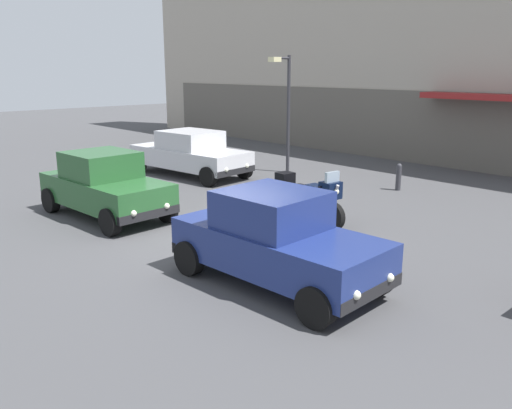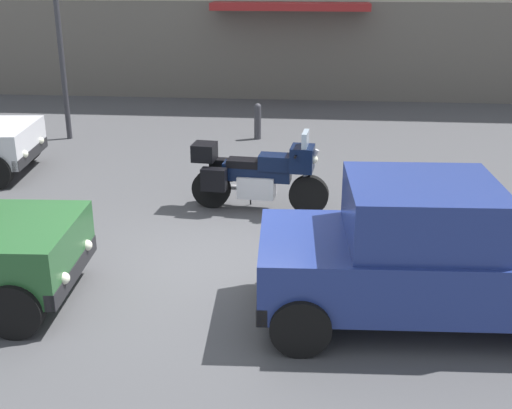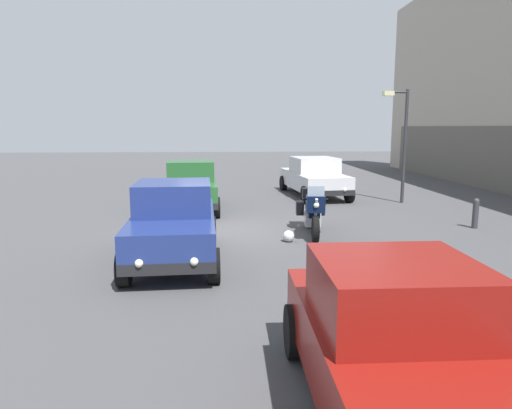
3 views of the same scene
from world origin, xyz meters
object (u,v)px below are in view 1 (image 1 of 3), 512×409
(motorcycle, at_px, (308,197))
(streetlamp_curbside, at_px, (285,101))
(helmet, at_px, (312,229))
(car_sedan_far, at_px, (190,153))
(car_wagon_end, at_px, (276,240))
(car_hatchback_near, at_px, (105,185))
(bollard_curbside, at_px, (399,176))

(motorcycle, relative_size, streetlamp_curbside, 0.55)
(helmet, relative_size, car_sedan_far, 0.06)
(motorcycle, relative_size, car_wagon_end, 0.57)
(car_hatchback_near, distance_m, streetlamp_curbside, 7.73)
(motorcycle, distance_m, car_wagon_end, 3.98)
(helmet, distance_m, car_sedan_far, 7.73)
(motorcycle, relative_size, car_sedan_far, 0.48)
(motorcycle, distance_m, bollard_curbside, 4.63)
(car_hatchback_near, xyz_separation_m, bollard_curbside, (3.36, 8.01, -0.37))
(helmet, bearing_deg, car_wagon_end, -60.97)
(motorcycle, height_order, car_sedan_far, car_sedan_far)
(bollard_curbside, bearing_deg, streetlamp_curbside, -172.97)
(motorcycle, xyz_separation_m, car_hatchback_near, (-3.77, -3.40, 0.19))
(car_sedan_far, xyz_separation_m, car_wagon_end, (8.87, -4.60, 0.03))
(car_hatchback_near, height_order, car_wagon_end, same)
(motorcycle, xyz_separation_m, streetlamp_curbside, (-4.76, 4.07, 1.91))
(helmet, xyz_separation_m, car_hatchback_near, (-4.55, -2.68, 0.67))
(car_wagon_end, bearing_deg, helmet, 116.25)
(motorcycle, distance_m, car_hatchback_near, 5.08)
(car_wagon_end, height_order, bollard_curbside, car_wagon_end)
(streetlamp_curbside, relative_size, bollard_curbside, 4.90)
(motorcycle, bearing_deg, car_wagon_end, -51.02)
(streetlamp_curbside, bearing_deg, car_sedan_far, -124.20)
(streetlamp_curbside, height_order, bollard_curbside, streetlamp_curbside)
(motorcycle, bearing_deg, helmet, -37.58)
(car_wagon_end, height_order, streetlamp_curbside, streetlamp_curbside)
(car_wagon_end, relative_size, streetlamp_curbside, 0.97)
(helmet, relative_size, streetlamp_curbside, 0.07)
(car_wagon_end, bearing_deg, bollard_curbside, 105.57)
(motorcycle, relative_size, bollard_curbside, 2.72)
(car_wagon_end, bearing_deg, car_hatchback_near, 178.16)
(helmet, distance_m, car_hatchback_near, 5.32)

